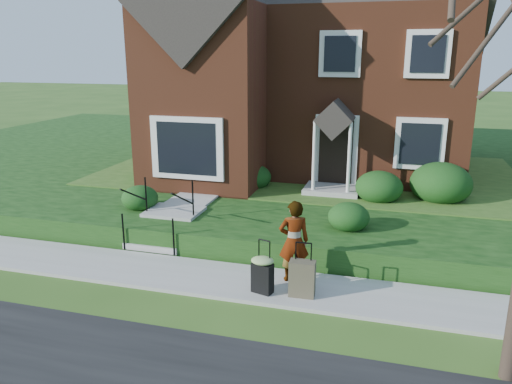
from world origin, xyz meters
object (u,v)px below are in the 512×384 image
(front_steps, at_px, (167,223))
(suitcase_black, at_px, (262,273))
(suitcase_olive, at_px, (302,278))
(woman, at_px, (294,241))

(front_steps, bearing_deg, suitcase_black, -35.60)
(suitcase_black, height_order, suitcase_olive, suitcase_black)
(front_steps, distance_m, suitcase_olive, 4.45)
(woman, bearing_deg, suitcase_olive, 95.44)
(front_steps, distance_m, woman, 3.92)
(front_steps, height_order, suitcase_black, front_steps)
(front_steps, xyz_separation_m, suitcase_black, (3.12, -2.23, 0.03))
(suitcase_black, bearing_deg, suitcase_olive, 21.23)
(woman, xyz_separation_m, suitcase_olive, (0.30, -0.64, -0.50))
(front_steps, bearing_deg, woman, -22.94)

